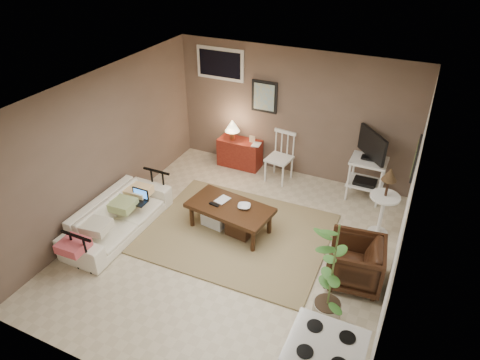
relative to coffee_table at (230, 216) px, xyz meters
The scene contains 19 objects.
floor 0.49m from the coffee_table, 55.10° to the right, with size 5.00×5.00×0.00m, color #C1B293.
art_back 2.47m from the coffee_table, 98.53° to the left, with size 0.50×0.03×0.60m, color black.
art_right 2.84m from the coffee_table, 16.43° to the left, with size 0.03×0.60×0.45m, color black.
window 2.98m from the coffee_table, 119.63° to the left, with size 0.96×0.03×0.60m, color silver.
rug 0.31m from the coffee_table, 14.70° to the right, with size 2.79×2.23×0.03m, color #9A8859.
coffee_table is the anchor object (origin of this frame).
sofa 1.75m from the coffee_table, 154.33° to the right, with size 1.93×0.56×0.75m, color white.
sofa_pillows 1.82m from the coffee_table, 147.35° to the right, with size 0.37×1.83×0.13m, color beige, non-canonical shape.
sofa_end_rails 1.65m from the coffee_table, 152.65° to the right, with size 0.52×1.92×0.65m, color black, non-canonical shape.
laptop 1.47m from the coffee_table, 163.00° to the right, with size 0.30×0.22×0.20m.
red_console 2.09m from the coffee_table, 110.89° to the left, with size 0.84×0.38×0.98m.
spindle_chair 1.80m from the coffee_table, 84.85° to the left, with size 0.48×0.48×0.95m.
tv_stand 2.56m from the coffee_table, 46.29° to the left, with size 0.60×0.62×1.29m.
side_table 2.39m from the coffee_table, 22.73° to the left, with size 0.45×0.45×1.20m.
armchair 2.04m from the coffee_table, ahead, with size 0.71×0.67×0.73m, color black.
potted_plant 2.25m from the coffee_table, 31.04° to the right, with size 0.38×0.38×1.53m.
bowl 0.37m from the coffee_table, 12.98° to the left, with size 0.20×0.05×0.20m, color #33190E.
book_table 0.41m from the coffee_table, 156.08° to the left, with size 0.17×0.02×0.24m, color #33190E.
book_console 1.97m from the coffee_table, 103.04° to the left, with size 0.16×0.02×0.21m, color #33190E.
Camera 1 is at (2.20, -4.50, 4.30)m, focal length 32.00 mm.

